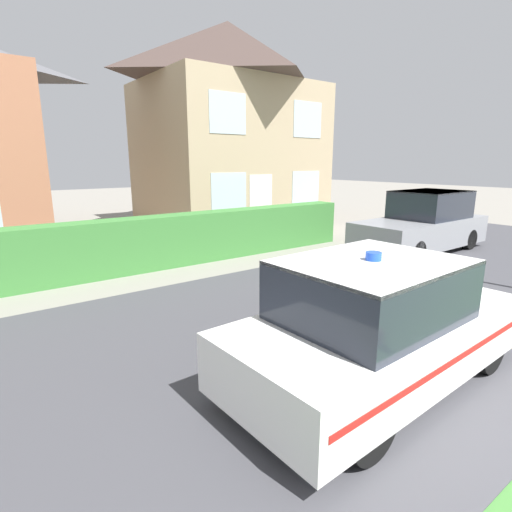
# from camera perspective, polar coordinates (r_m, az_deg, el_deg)

# --- Properties ---
(road_strip) EXTENTS (28.00, 6.60, 0.01)m
(road_strip) POSITION_cam_1_polar(r_m,az_deg,el_deg) (6.30, 5.28, -10.59)
(road_strip) COLOR #424247
(road_strip) RESTS_ON ground
(garden_hedge) EXTENTS (11.88, 0.68, 1.27)m
(garden_hedge) POSITION_cam_1_polar(r_m,az_deg,el_deg) (10.03, -14.08, 1.91)
(garden_hedge) COLOR #3D7F38
(garden_hedge) RESTS_ON ground
(police_car) EXTENTS (3.96, 1.84, 1.59)m
(police_car) POSITION_cam_1_polar(r_m,az_deg,el_deg) (4.89, 16.81, -9.35)
(police_car) COLOR black
(police_car) RESTS_ON road_strip
(neighbour_car_near) EXTENTS (4.53, 1.76, 1.72)m
(neighbour_car_near) POSITION_cam_1_polar(r_m,az_deg,el_deg) (12.57, 22.77, 4.25)
(neighbour_car_near) COLOR black
(neighbour_car_near) RESTS_ON road_strip
(house_right) EXTENTS (6.80, 5.57, 7.76)m
(house_right) POSITION_cam_1_polar(r_m,az_deg,el_deg) (16.89, -3.86, 18.09)
(house_right) COLOR tan
(house_right) RESTS_ON ground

